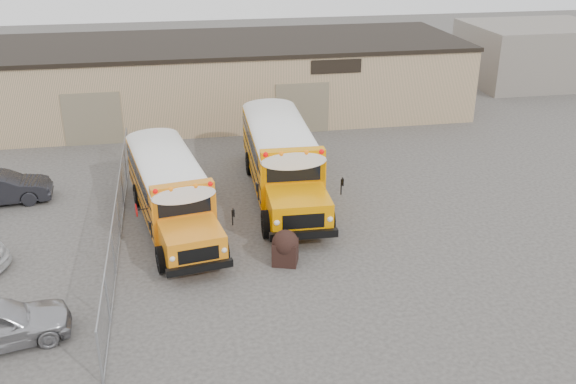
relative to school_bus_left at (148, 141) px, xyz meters
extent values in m
plane|color=#3D3B38|center=(4.86, -10.11, -1.68)|extent=(120.00, 120.00, 0.00)
cube|color=tan|center=(4.86, 9.89, 0.57)|extent=(30.00, 10.00, 4.50)
cube|color=black|center=(4.86, 9.89, 2.87)|extent=(30.20, 10.20, 0.25)
cube|color=black|center=(10.86, 4.87, 2.22)|extent=(3.00, 0.08, 0.80)
cube|color=#7E7359|center=(-3.14, 4.87, -0.18)|extent=(3.20, 0.08, 3.00)
cube|color=#7E7359|center=(8.86, 4.87, -0.18)|extent=(3.20, 0.08, 3.00)
cylinder|color=gray|center=(-1.14, -16.11, -0.78)|extent=(0.07, 0.07, 1.80)
cylinder|color=gray|center=(-1.14, -13.11, -0.78)|extent=(0.07, 0.07, 1.80)
cylinder|color=gray|center=(-1.14, -10.11, -0.78)|extent=(0.07, 0.07, 1.80)
cylinder|color=gray|center=(-1.14, -7.11, -0.78)|extent=(0.07, 0.07, 1.80)
cylinder|color=gray|center=(-1.14, -4.11, -0.78)|extent=(0.07, 0.07, 1.80)
cylinder|color=gray|center=(-1.14, -1.11, -0.78)|extent=(0.07, 0.07, 1.80)
cylinder|color=gray|center=(-1.14, 1.89, -0.78)|extent=(0.07, 0.07, 1.80)
cylinder|color=gray|center=(-1.14, -7.11, 0.10)|extent=(0.05, 18.00, 0.05)
cylinder|color=gray|center=(-1.14, -7.11, -1.63)|extent=(0.05, 18.00, 0.05)
cube|color=gray|center=(-1.14, -7.11, -0.78)|extent=(0.02, 18.00, 1.70)
cube|color=gray|center=(28.86, 13.89, 0.52)|extent=(10.00, 8.00, 4.40)
cube|color=orange|center=(-0.07, 0.42, -0.17)|extent=(3.62, 7.71, 2.00)
cube|color=orange|center=(0.72, -4.29, -0.61)|extent=(2.47, 2.47, 1.12)
cube|color=black|center=(0.54, -3.22, 0.39)|extent=(1.98, 0.39, 0.73)
cube|color=white|center=(-0.07, 0.42, 0.98)|extent=(3.64, 7.79, 0.39)
cube|color=orange|center=(0.50, -2.99, 1.01)|extent=(2.44, 0.87, 0.35)
sphere|color=#E50705|center=(-0.47, -3.38, 1.12)|extent=(0.20, 0.20, 0.20)
sphere|color=#E50705|center=(1.55, -3.05, 1.12)|extent=(0.20, 0.20, 0.20)
sphere|color=orange|center=(0.08, -3.29, 1.12)|extent=(0.20, 0.20, 0.20)
sphere|color=orange|center=(0.99, -3.14, 1.12)|extent=(0.20, 0.20, 0.20)
cube|color=black|center=(0.90, -5.43, -1.05)|extent=(2.39, 0.60, 0.27)
cube|color=black|center=(-0.69, 4.14, -1.05)|extent=(2.39, 0.58, 0.27)
cube|color=black|center=(-0.07, 0.42, -0.24)|extent=(3.64, 7.57, 0.06)
cube|color=black|center=(-0.12, 0.71, 0.39)|extent=(3.46, 6.56, 0.60)
cylinder|color=black|center=(-0.45, -4.38, -1.17)|extent=(0.44, 1.05, 1.01)
cylinder|color=black|center=(1.84, -4.00, -1.17)|extent=(0.44, 1.05, 1.01)
cylinder|color=black|center=(-1.46, 1.69, -1.17)|extent=(0.44, 1.05, 1.01)
cylinder|color=black|center=(0.83, 2.08, -1.17)|extent=(0.44, 1.05, 1.01)
cylinder|color=#BF0505|center=(-1.29, -2.35, -0.05)|extent=(0.12, 0.54, 0.55)
cube|color=#F59100|center=(6.37, 3.67, 0.01)|extent=(2.99, 8.40, 2.24)
cube|color=#F59100|center=(6.20, -1.69, -0.48)|extent=(2.48, 2.48, 1.26)
cube|color=black|center=(6.24, -0.46, 0.64)|extent=(2.24, 0.14, 0.82)
cube|color=white|center=(6.37, 3.67, 1.30)|extent=(3.00, 8.49, 0.44)
cube|color=#F59100|center=(6.25, -0.21, 1.33)|extent=(2.70, 0.63, 0.39)
sphere|color=#E50705|center=(5.09, -0.42, 1.46)|extent=(0.22, 0.22, 0.22)
sphere|color=#E50705|center=(7.39, -0.50, 1.46)|extent=(0.22, 0.22, 0.22)
sphere|color=orange|center=(5.72, -0.44, 1.46)|extent=(0.22, 0.22, 0.22)
sphere|color=orange|center=(6.76, -0.48, 1.46)|extent=(0.22, 0.22, 0.22)
cube|color=black|center=(6.16, -2.98, -0.98)|extent=(2.69, 0.32, 0.31)
cube|color=black|center=(6.50, 7.90, -0.98)|extent=(2.69, 0.30, 0.31)
cube|color=black|center=(6.37, 3.67, -0.07)|extent=(3.03, 8.23, 0.07)
cube|color=black|center=(6.38, 4.00, 0.64)|extent=(2.98, 7.09, 0.68)
cylinder|color=black|center=(4.90, -1.52, -1.11)|extent=(0.34, 1.15, 1.14)
cylinder|color=black|center=(7.51, -1.61, -1.11)|extent=(0.34, 1.15, 1.14)
cylinder|color=black|center=(5.12, 5.38, -1.11)|extent=(0.34, 1.15, 1.14)
cylinder|color=black|center=(7.72, 5.30, -1.11)|extent=(0.34, 1.15, 1.14)
cube|color=black|center=(5.08, -10.36, -1.22)|extent=(1.12, 1.06, 0.90)
sphere|color=black|center=(5.08, -10.36, -0.82)|extent=(0.99, 0.99, 0.99)
camera|label=1|loc=(1.35, -31.06, 10.43)|focal=40.00mm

